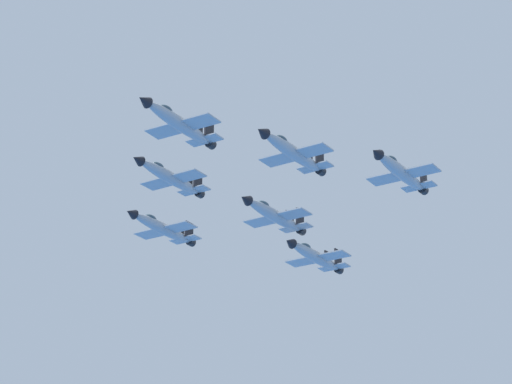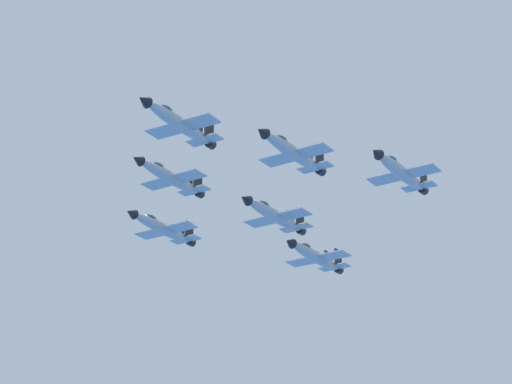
{
  "view_description": "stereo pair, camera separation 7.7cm",
  "coord_description": "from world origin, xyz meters",
  "px_view_note": "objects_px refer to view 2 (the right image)",
  "views": [
    {
      "loc": [
        -113.6,
        14.82,
        100.51
      ],
      "look_at": [
        36.9,
        -41.98,
        166.64
      ],
      "focal_mm": 79.72,
      "sensor_mm": 36.0,
      "label": 1
    },
    {
      "loc": [
        -113.63,
        14.75,
        100.51
      ],
      "look_at": [
        36.9,
        -41.98,
        166.64
      ],
      "focal_mm": 79.72,
      "sensor_mm": 36.0,
      "label": 2
    }
  ],
  "objects_px": {
    "jet_lead": "(179,123)",
    "jet_right_wingman": "(170,177)",
    "jet_left_wingman": "(293,152)",
    "jet_left_outer": "(401,172)",
    "jet_slot_rear": "(275,215)",
    "jet_trailing": "(316,256)",
    "jet_right_outer": "(163,228)"
  },
  "relations": [
    {
      "from": "jet_lead",
      "to": "jet_right_wingman",
      "type": "bearing_deg",
      "value": -140.68
    },
    {
      "from": "jet_left_wingman",
      "to": "jet_right_wingman",
      "type": "height_order",
      "value": "jet_right_wingman"
    },
    {
      "from": "jet_left_wingman",
      "to": "jet_left_outer",
      "type": "height_order",
      "value": "jet_left_wingman"
    },
    {
      "from": "jet_right_wingman",
      "to": "jet_slot_rear",
      "type": "bearing_deg",
      "value": 140.3
    },
    {
      "from": "jet_left_outer",
      "to": "jet_trailing",
      "type": "height_order",
      "value": "jet_left_outer"
    },
    {
      "from": "jet_left_wingman",
      "to": "jet_slot_rear",
      "type": "distance_m",
      "value": 17.21
    },
    {
      "from": "jet_lead",
      "to": "jet_trailing",
      "type": "xyz_separation_m",
      "value": [
        23.31,
        -30.77,
        -8.48
      ]
    },
    {
      "from": "jet_lead",
      "to": "jet_trailing",
      "type": "height_order",
      "value": "jet_lead"
    },
    {
      "from": "jet_trailing",
      "to": "jet_left_wingman",
      "type": "bearing_deg",
      "value": 23.3
    },
    {
      "from": "jet_slot_rear",
      "to": "jet_right_outer",
      "type": "bearing_deg",
      "value": -89.01
    },
    {
      "from": "jet_left_outer",
      "to": "jet_trailing",
      "type": "bearing_deg",
      "value": -120.85
    },
    {
      "from": "jet_slot_rear",
      "to": "jet_left_outer",
      "type": "bearing_deg",
      "value": 90.99
    },
    {
      "from": "jet_slot_rear",
      "to": "jet_trailing",
      "type": "distance_m",
      "value": 13.22
    },
    {
      "from": "jet_lead",
      "to": "jet_left_wingman",
      "type": "bearing_deg",
      "value": 138.59
    },
    {
      "from": "jet_right_wingman",
      "to": "jet_trailing",
      "type": "distance_m",
      "value": 28.91
    },
    {
      "from": "jet_right_wingman",
      "to": "jet_slot_rear",
      "type": "relative_size",
      "value": 0.97
    },
    {
      "from": "jet_left_wingman",
      "to": "jet_lead",
      "type": "bearing_deg",
      "value": -39.58
    },
    {
      "from": "jet_left_wingman",
      "to": "jet_right_wingman",
      "type": "relative_size",
      "value": 1.02
    },
    {
      "from": "jet_right_wingman",
      "to": "jet_left_outer",
      "type": "xyz_separation_m",
      "value": [
        -18.39,
        -30.07,
        -1.98
      ]
    },
    {
      "from": "jet_right_wingman",
      "to": "jet_right_outer",
      "type": "height_order",
      "value": "jet_right_wingman"
    },
    {
      "from": "jet_right_wingman",
      "to": "jet_right_outer",
      "type": "bearing_deg",
      "value": -138.96
    },
    {
      "from": "jet_left_wingman",
      "to": "jet_right_outer",
      "type": "distance_m",
      "value": 35.26
    },
    {
      "from": "jet_right_outer",
      "to": "jet_trailing",
      "type": "distance_m",
      "value": 25.92
    },
    {
      "from": "jet_lead",
      "to": "jet_trailing",
      "type": "bearing_deg",
      "value": 178.95
    },
    {
      "from": "jet_lead",
      "to": "jet_right_wingman",
      "type": "distance_m",
      "value": 16.93
    },
    {
      "from": "jet_left_outer",
      "to": "jet_right_outer",
      "type": "xyz_separation_m",
      "value": [
        34.88,
        26.41,
        -0.11
      ]
    },
    {
      "from": "jet_lead",
      "to": "jet_right_outer",
      "type": "xyz_separation_m",
      "value": [
        32.98,
        -7.31,
        -3.22
      ]
    },
    {
      "from": "jet_right_outer",
      "to": "jet_left_outer",
      "type": "bearing_deg",
      "value": 90.6
    },
    {
      "from": "jet_right_wingman",
      "to": "jet_right_outer",
      "type": "xyz_separation_m",
      "value": [
        16.49,
        -3.65,
        -2.09
      ]
    },
    {
      "from": "jet_left_outer",
      "to": "jet_slot_rear",
      "type": "height_order",
      "value": "jet_left_outer"
    },
    {
      "from": "jet_right_wingman",
      "to": "jet_left_outer",
      "type": "bearing_deg",
      "value": 112.08
    },
    {
      "from": "jet_right_wingman",
      "to": "jet_slot_rear",
      "type": "xyz_separation_m",
      "value": [
        -0.95,
        -16.86,
        -4.34
      ]
    }
  ]
}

